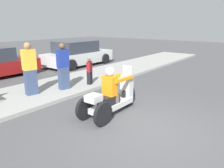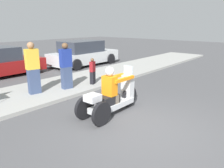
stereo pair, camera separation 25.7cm
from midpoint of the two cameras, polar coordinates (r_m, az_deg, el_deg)
name	(u,v)px [view 1 (the left image)]	position (r m, az deg, el deg)	size (l,w,h in m)	color
ground_plane	(146,129)	(5.58, 7.43, -11.59)	(60.00, 60.00, 0.00)	#4C4C4F
sidewalk_strip	(37,92)	(8.64, -19.81, -2.11)	(28.00, 2.80, 0.12)	#9E9E99
motorcycle_trike	(112,97)	(6.27, -1.22, -3.42)	(2.26, 0.74, 1.40)	black
spectator_far_back	(63,67)	(8.41, -13.50, 4.26)	(0.45, 0.32, 1.74)	#38476B
spectator_end_of_line	(30,70)	(8.08, -21.54, 3.44)	(0.48, 0.34, 1.82)	#38476B
spectator_mid_group	(90,72)	(8.98, -6.71, 3.17)	(0.29, 0.23, 1.08)	black
parked_car_lot_far	(78,54)	(13.99, -9.45, 7.77)	(4.54, 2.09, 1.53)	silver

